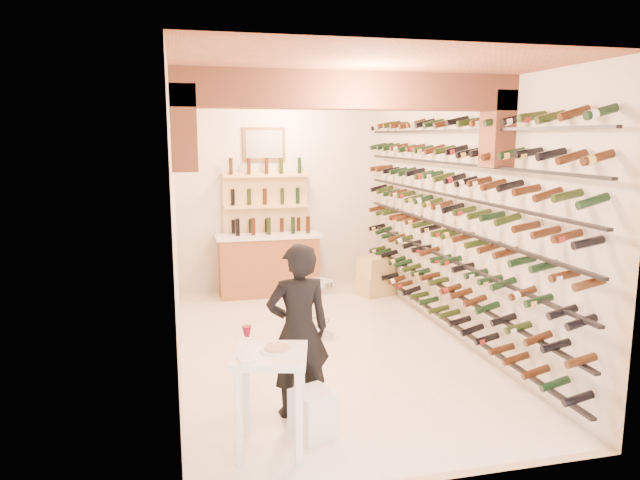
# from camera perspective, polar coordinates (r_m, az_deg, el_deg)

# --- Properties ---
(ground) EXTENTS (6.00, 6.00, 0.00)m
(ground) POSITION_cam_1_polar(r_m,az_deg,el_deg) (7.44, 0.55, -10.31)
(ground) COLOR white
(ground) RESTS_ON ground
(room_shell) EXTENTS (3.52, 6.02, 3.21)m
(room_shell) POSITION_cam_1_polar(r_m,az_deg,el_deg) (6.74, 1.13, 7.19)
(room_shell) COLOR beige
(room_shell) RESTS_ON ground
(wine_rack) EXTENTS (0.32, 5.70, 2.56)m
(wine_rack) POSITION_cam_1_polar(r_m,az_deg,el_deg) (7.57, 11.89, 1.94)
(wine_rack) COLOR black
(wine_rack) RESTS_ON ground
(back_counter) EXTENTS (1.70, 0.62, 1.29)m
(back_counter) POSITION_cam_1_polar(r_m,az_deg,el_deg) (9.74, -4.96, -2.20)
(back_counter) COLOR #95562E
(back_counter) RESTS_ON ground
(back_shelving) EXTENTS (1.40, 0.31, 2.73)m
(back_shelving) POSITION_cam_1_polar(r_m,az_deg,el_deg) (9.86, -5.23, 1.70)
(back_shelving) COLOR #DCB97B
(back_shelving) RESTS_ON ground
(tasting_table) EXTENTS (0.71, 0.71, 1.03)m
(tasting_table) POSITION_cam_1_polar(r_m,az_deg,el_deg) (4.95, -4.81, -12.39)
(tasting_table) COLOR white
(tasting_table) RESTS_ON ground
(white_stool) EXTENTS (0.43, 0.43, 0.41)m
(white_stool) POSITION_cam_1_polar(r_m,az_deg,el_deg) (5.34, -0.64, -16.37)
(white_stool) COLOR white
(white_stool) RESTS_ON ground
(person) EXTENTS (0.62, 0.43, 1.63)m
(person) POSITION_cam_1_polar(r_m,az_deg,el_deg) (5.50, -2.11, -8.71)
(person) COLOR black
(person) RESTS_ON ground
(chrome_barstool) EXTENTS (0.39, 0.39, 0.75)m
(chrome_barstool) POSITION_cam_1_polar(r_m,az_deg,el_deg) (7.68, -0.15, -6.22)
(chrome_barstool) COLOR silver
(chrome_barstool) RESTS_ON ground
(crate_lower) EXTENTS (0.65, 0.55, 0.33)m
(crate_lower) POSITION_cam_1_polar(r_m,az_deg,el_deg) (9.79, 5.38, -4.34)
(crate_lower) COLOR tan
(crate_lower) RESTS_ON ground
(crate_upper) EXTENTS (0.64, 0.55, 0.31)m
(crate_upper) POSITION_cam_1_polar(r_m,az_deg,el_deg) (9.72, 5.41, -2.50)
(crate_upper) COLOR tan
(crate_upper) RESTS_ON crate_lower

